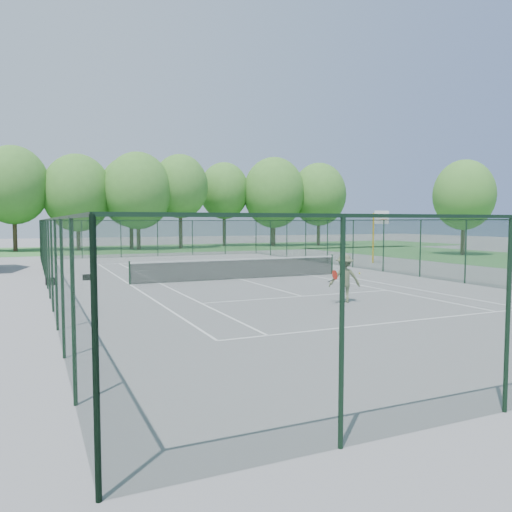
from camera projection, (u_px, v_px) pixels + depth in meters
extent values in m
plane|color=gray|center=(240.00, 279.00, 25.27)|extent=(140.00, 140.00, 0.00)
cube|color=#3B7C37|center=(132.00, 249.00, 52.56)|extent=(80.00, 16.00, 0.01)
cube|color=#3B7C37|center=(506.00, 259.00, 38.73)|extent=(14.00, 40.00, 0.01)
cube|color=white|center=(177.00, 262.00, 36.08)|extent=(10.97, 0.08, 0.01)
cube|color=white|center=(396.00, 322.00, 14.46)|extent=(10.97, 0.08, 0.01)
cube|color=white|center=(201.00, 268.00, 31.09)|extent=(8.23, 0.08, 0.01)
cube|color=white|center=(302.00, 296.00, 19.45)|extent=(8.23, 0.08, 0.01)
cube|color=white|center=(332.00, 274.00, 27.51)|extent=(0.08, 23.77, 0.01)
cube|color=white|center=(130.00, 285.00, 23.03)|extent=(0.08, 23.77, 0.01)
cube|color=white|center=(310.00, 275.00, 26.95)|extent=(0.08, 23.77, 0.01)
cube|color=white|center=(159.00, 283.00, 23.59)|extent=(0.08, 23.77, 0.01)
cube|color=white|center=(240.00, 279.00, 25.27)|extent=(0.08, 12.80, 0.01)
cylinder|color=black|center=(130.00, 273.00, 22.98)|extent=(0.08, 0.08, 1.10)
cylinder|color=black|center=(332.00, 264.00, 27.48)|extent=(0.08, 0.08, 1.10)
cube|color=black|center=(240.00, 269.00, 25.24)|extent=(11.00, 0.02, 0.96)
cube|color=white|center=(240.00, 259.00, 25.20)|extent=(11.00, 0.05, 0.07)
cube|color=#1B3621|center=(158.00, 238.00, 41.54)|extent=(18.00, 0.02, 3.00)
cube|color=#1B3621|center=(383.00, 246.00, 28.85)|extent=(0.02, 36.00, 3.00)
cube|color=#1B3621|center=(47.00, 254.00, 21.48)|extent=(0.02, 36.00, 3.00)
cube|color=black|center=(157.00, 220.00, 41.44)|extent=(18.00, 0.05, 0.05)
cube|color=black|center=(384.00, 220.00, 28.74)|extent=(0.05, 36.00, 0.05)
cube|color=black|center=(46.00, 220.00, 21.38)|extent=(0.05, 36.00, 0.05)
cylinder|color=#493323|center=(131.00, 229.00, 52.42)|extent=(0.40, 0.40, 4.20)
ellipsoid|color=#488732|center=(131.00, 192.00, 52.15)|extent=(6.40, 6.40, 7.40)
cylinder|color=#493323|center=(272.00, 228.00, 59.17)|extent=(0.40, 0.40, 4.20)
ellipsoid|color=#488732|center=(272.00, 195.00, 58.90)|extent=(6.40, 6.40, 7.40)
cylinder|color=gold|center=(373.00, 238.00, 35.03)|extent=(0.12, 0.12, 3.50)
cube|color=gold|center=(378.00, 215.00, 34.51)|extent=(0.08, 0.90, 0.08)
cube|color=white|center=(382.00, 217.00, 34.11)|extent=(1.20, 0.05, 0.90)
torus|color=#E75F0D|center=(384.00, 219.00, 33.91)|extent=(0.48, 0.48, 0.02)
cylinder|color=#493323|center=(463.00, 234.00, 43.13)|extent=(0.35, 0.35, 3.63)
ellipsoid|color=#488732|center=(464.00, 195.00, 42.90)|extent=(5.19, 5.19, 6.05)
cube|color=black|center=(51.00, 282.00, 22.87)|extent=(0.48, 0.40, 0.33)
cube|color=black|center=(87.00, 277.00, 24.80)|extent=(0.37, 0.23, 0.29)
imported|color=#606545|center=(345.00, 278.00, 17.98)|extent=(1.29, 1.06, 1.74)
sphere|color=yellow|center=(360.00, 273.00, 18.72)|extent=(0.07, 0.07, 0.07)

